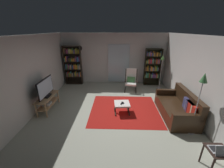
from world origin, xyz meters
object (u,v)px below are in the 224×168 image
(floor_lamp_by_sofa, at_px, (202,87))
(wall_clock, at_px, (79,48))
(television, at_px, (46,88))
(laptop, at_px, (221,150))
(tv_stand, at_px, (48,101))
(cell_phone, at_px, (123,103))
(floor_lamp_by_shelf, at_px, (162,63))
(bookshelf_near_tv, at_px, (73,64))
(tv_remote, at_px, (121,104))
(ottoman, at_px, (122,105))
(lounge_armchair, at_px, (131,79))
(side_table, at_px, (217,155))
(leather_sofa, at_px, (178,108))
(bookshelf_near_sofa, at_px, (152,66))

(floor_lamp_by_sofa, bearing_deg, wall_clock, 135.76)
(television, relative_size, laptop, 3.17)
(wall_clock, bearing_deg, tv_stand, -100.98)
(cell_phone, relative_size, floor_lamp_by_shelf, 0.08)
(bookshelf_near_tv, relative_size, wall_clock, 6.92)
(tv_remote, height_order, laptop, laptop)
(floor_lamp_by_shelf, height_order, laptop, floor_lamp_by_shelf)
(television, height_order, tv_remote, television)
(ottoman, bearing_deg, floor_lamp_by_shelf, 49.42)
(bookshelf_near_tv, height_order, lounge_armchair, bookshelf_near_tv)
(lounge_armchair, relative_size, wall_clock, 3.53)
(floor_lamp_by_sofa, height_order, floor_lamp_by_shelf, floor_lamp_by_sofa)
(lounge_armchair, distance_m, wall_clock, 3.08)
(television, bearing_deg, wall_clock, 79.00)
(tv_stand, bearing_deg, side_table, -26.11)
(lounge_armchair, relative_size, ottoman, 1.83)
(leather_sofa, bearing_deg, ottoman, 175.14)
(bookshelf_near_tv, relative_size, lounge_armchair, 1.96)
(leather_sofa, xyz_separation_m, floor_lamp_by_shelf, (0.07, 2.42, 0.96))
(leather_sofa, height_order, wall_clock, wall_clock)
(tv_remote, bearing_deg, laptop, -33.82)
(bookshelf_near_sofa, distance_m, tv_remote, 3.32)
(tv_stand, height_order, leather_sofa, leather_sofa)
(lounge_armchair, bearing_deg, ottoman, -103.83)
(lounge_armchair, relative_size, cell_phone, 7.30)
(tv_remote, bearing_deg, television, -169.13)
(bookshelf_near_tv, distance_m, cell_phone, 3.79)
(wall_clock, bearing_deg, floor_lamp_by_shelf, -9.93)
(lounge_armchair, distance_m, side_table, 4.32)
(bookshelf_near_sofa, bearing_deg, floor_lamp_by_shelf, -58.59)
(leather_sofa, bearing_deg, bookshelf_near_tv, 146.10)
(ottoman, xyz_separation_m, floor_lamp_by_sofa, (1.93, -0.98, 1.11))
(lounge_armchair, bearing_deg, leather_sofa, -57.49)
(cell_phone, bearing_deg, floor_lamp_by_shelf, 36.21)
(tv_remote, bearing_deg, floor_lamp_by_sofa, -10.64)
(tv_stand, distance_m, bookshelf_near_tv, 2.76)
(bookshelf_near_tv, xyz_separation_m, leather_sofa, (4.34, -2.91, -0.77))
(bookshelf_near_tv, height_order, bookshelf_near_sofa, bookshelf_near_tv)
(bookshelf_near_sofa, relative_size, tv_remote, 13.02)
(lounge_armchair, height_order, floor_lamp_by_shelf, floor_lamp_by_shelf)
(cell_phone, bearing_deg, laptop, -63.67)
(bookshelf_near_sofa, distance_m, wall_clock, 3.85)
(side_table, bearing_deg, lounge_armchair, 108.12)
(tv_stand, distance_m, floor_lamp_by_sofa, 4.85)
(lounge_armchair, relative_size, floor_lamp_by_shelf, 0.62)
(floor_lamp_by_shelf, bearing_deg, side_table, -91.31)
(ottoman, height_order, laptop, laptop)
(bookshelf_near_sofa, xyz_separation_m, side_table, (0.21, -4.87, -0.60))
(bookshelf_near_tv, height_order, cell_phone, bookshelf_near_tv)
(television, distance_m, wall_clock, 3.07)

